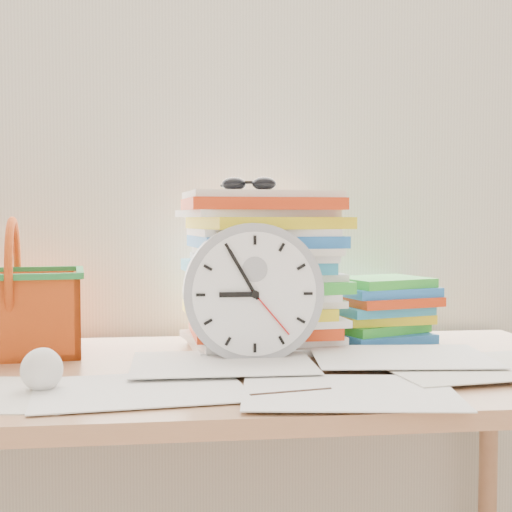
{
  "coord_description": "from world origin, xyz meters",
  "views": [
    {
      "loc": [
        -0.11,
        0.29,
        1.03
      ],
      "look_at": [
        0.05,
        1.6,
        0.96
      ],
      "focal_mm": 50.0,
      "sensor_mm": 36.0,
      "label": 1
    }
  ],
  "objects": [
    {
      "name": "book_stack",
      "position": [
        0.37,
        1.83,
        0.82
      ],
      "size": [
        0.29,
        0.25,
        0.14
      ],
      "primitive_type": null,
      "rotation": [
        0.0,
        0.0,
        0.3
      ],
      "color": "white",
      "rests_on": "desk"
    },
    {
      "name": "paper_stack",
      "position": [
        0.09,
        1.78,
        0.92
      ],
      "size": [
        0.36,
        0.31,
        0.33
      ],
      "primitive_type": null,
      "rotation": [
        0.0,
        0.0,
        0.12
      ],
      "color": "white",
      "rests_on": "desk"
    },
    {
      "name": "crumpled_ball",
      "position": [
        -0.32,
        1.45,
        0.78
      ],
      "size": [
        0.07,
        0.07,
        0.07
      ],
      "primitive_type": "sphere",
      "color": "white",
      "rests_on": "desk"
    },
    {
      "name": "curtain",
      "position": [
        0.0,
        1.98,
        1.3
      ],
      "size": [
        2.4,
        0.01,
        2.5
      ],
      "primitive_type": "cube",
      "color": "silver",
      "rests_on": "room_shell"
    },
    {
      "name": "basket",
      "position": [
        -0.42,
        1.77,
        0.89
      ],
      "size": [
        0.3,
        0.24,
        0.27
      ],
      "primitive_type": null,
      "rotation": [
        0.0,
        0.0,
        0.13
      ],
      "color": "#E15415",
      "rests_on": "desk"
    },
    {
      "name": "sunglasses",
      "position": [
        0.05,
        1.76,
        1.1
      ],
      "size": [
        0.15,
        0.14,
        0.03
      ],
      "primitive_type": null,
      "rotation": [
        0.0,
        0.0,
        -0.28
      ],
      "color": "black",
      "rests_on": "paper_stack"
    },
    {
      "name": "scattered_papers",
      "position": [
        0.0,
        1.6,
        0.76
      ],
      "size": [
        1.26,
        0.42,
        0.02
      ],
      "primitive_type": null,
      "color": "white",
      "rests_on": "desk"
    },
    {
      "name": "pen",
      "position": [
        0.07,
        1.36,
        0.75
      ],
      "size": [
        0.13,
        0.04,
        0.01
      ],
      "primitive_type": "cylinder",
      "rotation": [
        0.0,
        1.57,
        0.2
      ],
      "color": "black",
      "rests_on": "desk"
    },
    {
      "name": "desk",
      "position": [
        0.0,
        1.6,
        0.68
      ],
      "size": [
        1.4,
        0.7,
        0.75
      ],
      "color": "#AC7850",
      "rests_on": "ground"
    },
    {
      "name": "clock",
      "position": [
        0.05,
        1.64,
        0.88
      ],
      "size": [
        0.27,
        0.05,
        0.27
      ],
      "primitive_type": "cylinder",
      "rotation": [
        1.57,
        0.0,
        0.0
      ],
      "color": "#999AA1",
      "rests_on": "desk"
    }
  ]
}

